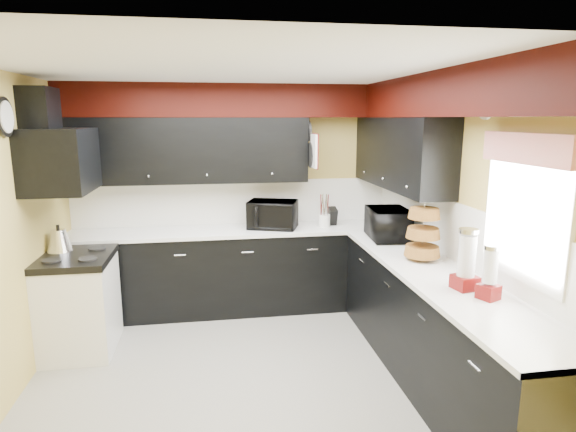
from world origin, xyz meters
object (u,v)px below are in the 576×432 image
object	(u,v)px
microwave	(388,224)
utensil_crock	(324,221)
kettle	(59,240)
toaster_oven	(273,214)
knife_block	(332,216)

from	to	relation	value
microwave	utensil_crock	distance (m)	0.83
kettle	toaster_oven	bearing A→B (deg)	14.92
knife_block	kettle	world-z (taller)	knife_block
utensil_crock	microwave	bearing A→B (deg)	-51.45
toaster_oven	microwave	size ratio (longest dim) A/B	0.95
toaster_oven	kettle	size ratio (longest dim) A/B	2.30
utensil_crock	knife_block	size ratio (longest dim) A/B	0.70
kettle	microwave	bearing A→B (deg)	-2.17
toaster_oven	utensil_crock	bearing A→B (deg)	16.19
toaster_oven	microwave	distance (m)	1.29
knife_block	kettle	xyz separation A→B (m)	(-2.78, -0.60, -0.02)
knife_block	kettle	size ratio (longest dim) A/B	0.87
utensil_crock	toaster_oven	bearing A→B (deg)	176.76
utensil_crock	knife_block	distance (m)	0.14
kettle	utensil_crock	bearing A→B (deg)	11.09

